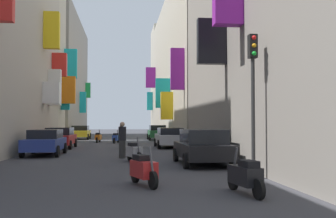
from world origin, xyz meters
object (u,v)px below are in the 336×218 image
at_px(parked_car_blue, 45,142).
at_px(parked_car_green, 157,132).
at_px(pedestrian_crossing, 122,140).
at_px(parked_car_black, 202,146).
at_px(scooter_orange, 98,137).
at_px(parked_car_red, 60,137).
at_px(scooter_green, 154,134).
at_px(scooter_red, 143,169).
at_px(parked_car_yellow, 80,132).
at_px(traffic_light_near_corner, 253,81).
at_px(scooter_blue, 116,138).
at_px(scooter_black, 245,176).
at_px(parked_car_silver, 170,137).
at_px(scooter_silver, 134,152).
at_px(pedestrian_near_left, 121,136).

xyz_separation_m(parked_car_blue, parked_car_green, (7.64, 17.60, 0.05)).
distance_m(parked_car_green, pedestrian_crossing, 20.15).
xyz_separation_m(parked_car_black, scooter_orange, (-5.44, 19.05, -0.31)).
distance_m(parked_car_red, scooter_green, 18.20).
relative_size(scooter_orange, pedestrian_crossing, 0.98).
bearing_deg(scooter_red, scooter_green, 84.93).
bearing_deg(parked_car_yellow, pedestrian_crossing, -78.94).
bearing_deg(traffic_light_near_corner, scooter_orange, 104.95).
relative_size(scooter_green, pedestrian_crossing, 0.99).
relative_size(scooter_blue, scooter_black, 1.01).
xyz_separation_m(parked_car_blue, parked_car_yellow, (-0.25, 20.13, 0.03)).
xyz_separation_m(parked_car_silver, parked_car_yellow, (-7.69, 14.58, 0.02)).
relative_size(parked_car_green, scooter_silver, 2.20).
bearing_deg(parked_car_red, parked_car_yellow, 90.44).
bearing_deg(parked_car_blue, scooter_orange, 81.47).
relative_size(parked_car_red, scooter_red, 2.58).
relative_size(parked_car_black, parked_car_silver, 1.02).
distance_m(parked_car_red, scooter_black, 19.55).
distance_m(pedestrian_crossing, pedestrian_near_left, 7.61).
xyz_separation_m(scooter_silver, traffic_light_near_corner, (3.57, -5.62, 2.62)).
height_order(pedestrian_crossing, traffic_light_near_corner, traffic_light_near_corner).
bearing_deg(pedestrian_crossing, scooter_silver, -74.70).
distance_m(pedestrian_crossing, traffic_light_near_corner, 8.86).
relative_size(scooter_orange, traffic_light_near_corner, 0.39).
bearing_deg(parked_car_blue, traffic_light_near_corner, -49.98).
bearing_deg(parked_car_red, pedestrian_near_left, -5.61).
distance_m(scooter_red, pedestrian_crossing, 8.55).
bearing_deg(scooter_silver, scooter_green, 83.54).
bearing_deg(scooter_blue, pedestrian_crossing, -87.91).
relative_size(scooter_orange, scooter_silver, 0.99).
relative_size(parked_car_blue, pedestrian_crossing, 2.24).
relative_size(parked_car_blue, scooter_black, 2.17).
bearing_deg(parked_car_black, traffic_light_near_corner, -79.63).
height_order(scooter_black, scooter_silver, same).
bearing_deg(scooter_silver, traffic_light_near_corner, -57.61).
xyz_separation_m(scooter_blue, traffic_light_near_corner, (4.61, -21.75, 2.62)).
bearing_deg(parked_car_black, pedestrian_near_left, 107.23).
bearing_deg(scooter_green, scooter_silver, -96.46).
height_order(scooter_red, scooter_silver, same).
distance_m(parked_car_silver, scooter_green, 16.68).
bearing_deg(parked_car_yellow, pedestrian_near_left, -73.76).
relative_size(parked_car_green, scooter_red, 2.28).
bearing_deg(pedestrian_crossing, scooter_green, 81.83).
xyz_separation_m(parked_car_black, parked_car_red, (-7.59, 11.38, -0.02)).
height_order(scooter_orange, scooter_silver, same).
bearing_deg(parked_car_green, parked_car_blue, -113.46).
relative_size(scooter_red, pedestrian_crossing, 0.96).
xyz_separation_m(parked_car_green, scooter_orange, (-5.62, -4.15, -0.32)).
bearing_deg(parked_car_red, scooter_silver, -64.28).
relative_size(parked_car_silver, parked_car_green, 1.08).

